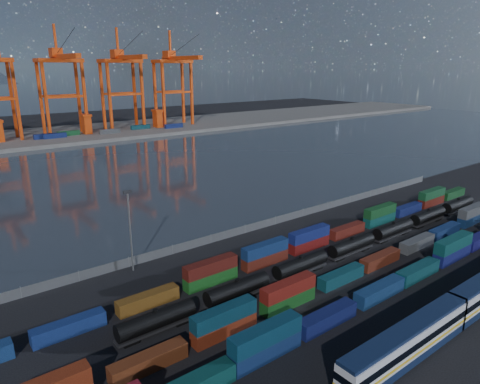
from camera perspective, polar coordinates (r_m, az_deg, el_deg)
ground at (r=86.62m, az=12.44°, el=-10.84°), size 700.00×700.00×0.00m
harbor_water at (r=169.32m, az=-15.71°, el=2.41°), size 700.00×700.00×0.00m
far_quay at (r=267.98m, az=-24.40°, el=6.75°), size 700.00×70.00×2.00m
container_row_south at (r=77.16m, az=16.36°, el=-13.00°), size 139.21×2.37×5.04m
container_row_mid at (r=81.36m, az=11.87°, el=-11.24°), size 140.90×2.21×4.71m
container_row_north at (r=98.29m, az=10.13°, el=-6.09°), size 140.26×2.21×4.71m
tanker_string at (r=95.85m, az=14.65°, el=-6.93°), size 105.96×2.79×3.99m
waterfront_fence at (r=104.47m, az=0.67°, el=-4.99°), size 160.12×0.12×2.20m
yard_light_mast at (r=85.60m, az=-14.46°, el=-4.51°), size 1.60×0.40×16.60m
gantry_cranes at (r=257.18m, az=-26.67°, el=14.35°), size 198.53×45.19×61.19m
quay_containers at (r=251.27m, az=-26.08°, el=6.53°), size 172.58×10.99×2.60m
straddle_carriers at (r=256.86m, az=-24.58°, el=7.91°), size 140.00×7.00×11.10m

